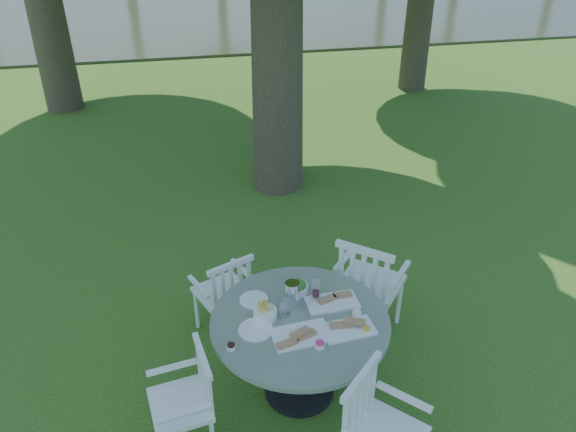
# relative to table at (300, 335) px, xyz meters

# --- Properties ---
(ground) EXTENTS (140.00, 140.00, 0.00)m
(ground) POSITION_rel_table_xyz_m (0.18, 1.12, -0.60)
(ground) COLOR #1C410D
(ground) RESTS_ON ground
(table) EXTENTS (1.34, 1.34, 0.75)m
(table) POSITION_rel_table_xyz_m (0.00, 0.00, 0.00)
(table) COLOR black
(table) RESTS_ON ground
(chair_ne) EXTENTS (0.69, 0.69, 1.00)m
(chair_ne) POSITION_rel_table_xyz_m (0.71, 0.53, -0.01)
(chair_ne) COLOR white
(chair_ne) RESTS_ON ground
(chair_nw) EXTENTS (0.56, 0.54, 0.85)m
(chair_nw) POSITION_rel_table_xyz_m (-0.48, 0.77, -0.10)
(chair_nw) COLOR white
(chair_nw) RESTS_ON ground
(chair_sw) EXTENTS (0.47, 0.49, 0.86)m
(chair_sw) POSITION_rel_table_xyz_m (-0.84, -0.33, -0.10)
(chair_sw) COLOR white
(chair_sw) RESTS_ON ground
(chair_se) EXTENTS (0.65, 0.65, 0.94)m
(chair_se) POSITION_rel_table_xyz_m (0.29, -0.85, -0.05)
(chair_se) COLOR white
(chair_se) RESTS_ON ground
(tableware) EXTENTS (1.09, 0.76, 0.22)m
(tableware) POSITION_rel_table_xyz_m (-0.00, 0.08, 0.19)
(tableware) COLOR white
(tableware) RESTS_ON table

